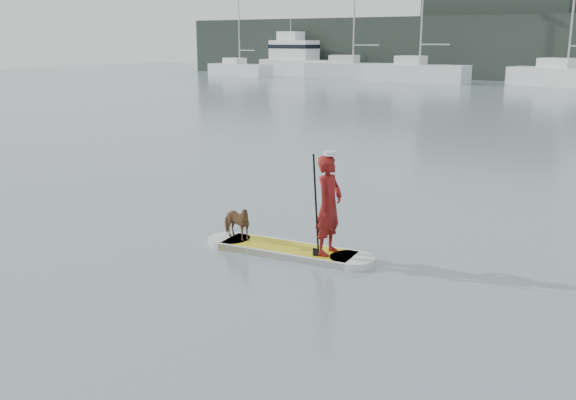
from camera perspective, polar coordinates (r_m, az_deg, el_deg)
The scene contains 12 objects.
ground at distance 14.95m, azimuth -2.23°, elevation -0.58°, with size 140.00×140.00×0.00m, color slate.
paddleboard at distance 11.70m, azimuth -0.00°, elevation -4.47°, with size 3.28×1.08×0.12m.
paddler at distance 11.11m, azimuth 3.65°, elevation -0.47°, with size 0.64×0.42×1.75m, color maroon.
white_cap at distance 10.92m, azimuth 3.73°, elevation 4.16°, with size 0.22×0.22×0.07m, color silver.
dog at distance 12.09m, azimuth -4.67°, elevation -1.98°, with size 0.35×0.77×0.65m, color #54341C.
paddle at distance 11.02m, azimuth 2.50°, elevation -1.65°, with size 0.10×0.30×2.00m.
sailboat_a at distance 69.59m, azimuth -4.35°, elevation 11.55°, with size 7.51×3.09×10.60m.
sailboat_b at distance 64.92m, azimuth 5.72°, elevation 11.53°, with size 9.59×4.03×13.82m.
sailboat_c at distance 60.23m, azimuth 11.52°, elevation 11.10°, with size 8.71×2.96×12.48m.
sailboat_d at distance 58.13m, azimuth 23.44°, elevation 10.18°, with size 9.53×4.54×13.50m.
motor_yacht_b at distance 70.56m, azimuth 0.86°, elevation 12.40°, with size 9.50×4.18×6.07m.
shore_building_west at distance 68.33m, azimuth 17.88°, elevation 14.04°, with size 14.00×4.00×9.00m, color black.
Camera 1 is at (8.33, -11.82, 3.78)m, focal length 40.00 mm.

